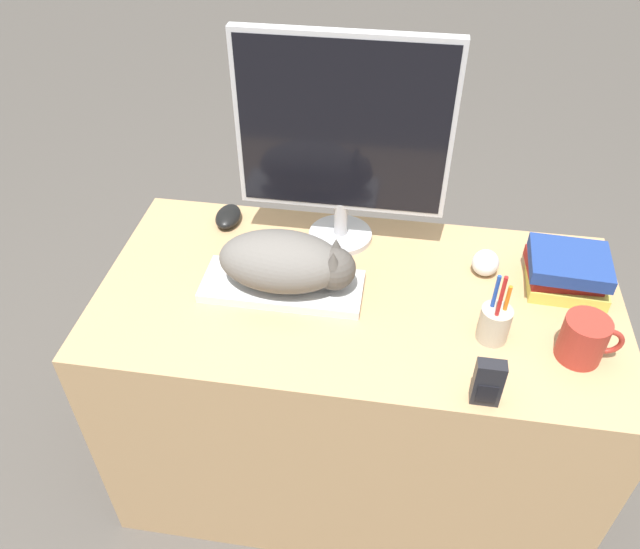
{
  "coord_description": "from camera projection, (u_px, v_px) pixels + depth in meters",
  "views": [
    {
      "loc": [
        0.08,
        -0.81,
        1.79
      ],
      "look_at": [
        -0.09,
        0.31,
        0.8
      ],
      "focal_mm": 35.0,
      "sensor_mm": 36.0,
      "label": 1
    }
  ],
  "objects": [
    {
      "name": "pen_cup",
      "position": [
        495.0,
        323.0,
        1.39
      ],
      "size": [
        0.07,
        0.07,
        0.2
      ],
      "color": "#B2A893",
      "rests_on": "desk"
    },
    {
      "name": "desk",
      "position": [
        353.0,
        389.0,
        1.78
      ],
      "size": [
        1.29,
        0.65,
        0.74
      ],
      "color": "tan",
      "rests_on": "ground_plane"
    },
    {
      "name": "phone",
      "position": [
        488.0,
        383.0,
        1.25
      ],
      "size": [
        0.06,
        0.03,
        0.11
      ],
      "color": "black",
      "rests_on": "desk"
    },
    {
      "name": "monitor",
      "position": [
        343.0,
        134.0,
        1.5
      ],
      "size": [
        0.53,
        0.17,
        0.56
      ],
      "color": "#B7B7BC",
      "rests_on": "desk"
    },
    {
      "name": "keyboard",
      "position": [
        282.0,
        286.0,
        1.54
      ],
      "size": [
        0.4,
        0.16,
        0.02
      ],
      "color": "silver",
      "rests_on": "desk"
    },
    {
      "name": "coffee_mug",
      "position": [
        584.0,
        339.0,
        1.35
      ],
      "size": [
        0.13,
        0.1,
        0.11
      ],
      "color": "#9E2D23",
      "rests_on": "desk"
    },
    {
      "name": "baseball",
      "position": [
        485.0,
        263.0,
        1.57
      ],
      "size": [
        0.07,
        0.07,
        0.07
      ],
      "color": "silver",
      "rests_on": "desk"
    },
    {
      "name": "cat",
      "position": [
        289.0,
        262.0,
        1.48
      ],
      "size": [
        0.33,
        0.18,
        0.14
      ],
      "color": "#66605B",
      "rests_on": "keyboard"
    },
    {
      "name": "book_stack",
      "position": [
        567.0,
        271.0,
        1.52
      ],
      "size": [
        0.2,
        0.17,
        0.1
      ],
      "color": "#CCC14C",
      "rests_on": "desk"
    },
    {
      "name": "computer_mouse",
      "position": [
        228.0,
        216.0,
        1.75
      ],
      "size": [
        0.07,
        0.11,
        0.04
      ],
      "color": "black",
      "rests_on": "desk"
    }
  ]
}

